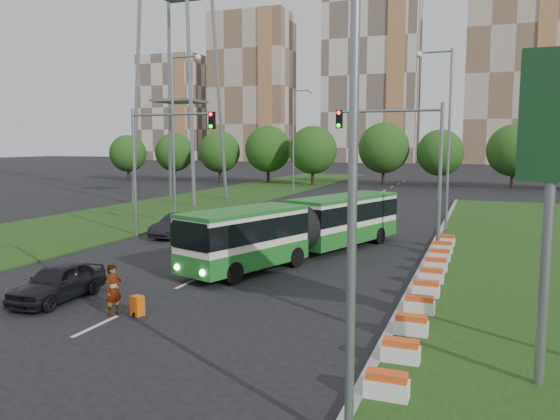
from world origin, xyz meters
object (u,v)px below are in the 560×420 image
at_px(car_left_far, 178,225).
at_px(pedestrian, 114,290).
at_px(traffic_mast_median, 409,153).
at_px(shopping_trolley, 137,306).
at_px(car_left_near, 58,282).
at_px(articulated_bus, 300,227).
at_px(traffic_mast_left, 156,152).

height_order(car_left_far, pedestrian, pedestrian).
distance_m(traffic_mast_median, car_left_far, 14.98).
bearing_deg(traffic_mast_median, shopping_trolley, -116.20).
distance_m(car_left_near, car_left_far, 14.30).
xyz_separation_m(traffic_mast_median, car_left_near, (-11.04, -14.08, -4.65)).
relative_size(articulated_bus, car_left_near, 3.73).
xyz_separation_m(car_left_far, shopping_trolley, (7.07, -14.44, -0.38)).
bearing_deg(traffic_mast_left, articulated_bus, -12.84).
relative_size(articulated_bus, pedestrian, 8.79).
height_order(traffic_mast_median, car_left_near, traffic_mast_median).
bearing_deg(car_left_near, pedestrian, -14.94).
distance_m(traffic_mast_left, articulated_bus, 11.05).
xyz_separation_m(articulated_bus, car_left_far, (-9.21, 3.17, -0.83)).
distance_m(traffic_mast_left, pedestrian, 16.18).
xyz_separation_m(traffic_mast_median, articulated_bus, (-5.04, -3.31, -3.80)).
bearing_deg(car_left_near, traffic_mast_left, 105.61).
bearing_deg(articulated_bus, shopping_trolley, -81.31).
bearing_deg(shopping_trolley, car_left_far, 132.01).
height_order(traffic_mast_median, traffic_mast_left, same).
height_order(articulated_bus, shopping_trolley, articulated_bus).
bearing_deg(articulated_bus, traffic_mast_left, -173.40).
distance_m(traffic_mast_left, car_left_far, 4.80).
height_order(traffic_mast_median, articulated_bus, traffic_mast_median).
distance_m(car_left_near, pedestrian, 3.15).
bearing_deg(car_left_near, articulated_bus, 58.98).
bearing_deg(shopping_trolley, traffic_mast_left, 136.39).
bearing_deg(car_left_far, traffic_mast_left, -133.01).
height_order(traffic_mast_left, articulated_bus, traffic_mast_left).
xyz_separation_m(articulated_bus, shopping_trolley, (-2.14, -11.27, -1.21)).
bearing_deg(traffic_mast_left, pedestrian, -62.47).
bearing_deg(pedestrian, car_left_near, 92.03).
bearing_deg(traffic_mast_median, car_left_near, -128.10).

